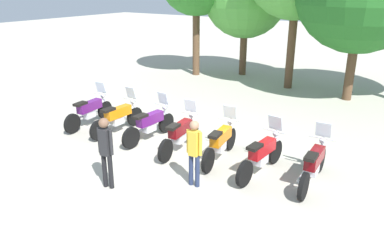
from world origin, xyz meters
name	(u,v)px	position (x,y,z in m)	size (l,w,h in m)	color
ground_plane	(182,149)	(0.00, 0.00, 0.00)	(80.00, 80.00, 0.00)	#ADA899
motorcycle_0	(90,110)	(-3.69, -0.11, 0.52)	(0.62, 2.19, 1.37)	black
motorcycle_1	(118,117)	(-2.46, -0.04, 0.52)	(0.62, 2.19, 1.37)	black
motorcycle_2	(150,123)	(-1.23, 0.06, 0.52)	(0.62, 2.19, 1.37)	black
motorcycle_3	(180,134)	(-0.01, -0.08, 0.52)	(0.62, 2.19, 1.37)	black
motorcycle_4	(221,142)	(1.22, 0.05, 0.52)	(0.62, 2.19, 1.37)	black
motorcycle_5	(262,154)	(2.46, -0.07, 0.52)	(0.62, 2.19, 1.37)	black
motorcycle_6	(314,164)	(3.68, 0.13, 0.52)	(0.62, 2.19, 1.37)	black
person_0	(106,148)	(-0.22, -2.68, 1.01)	(0.41, 0.26, 1.72)	black
person_1	(194,149)	(1.40, -1.51, 0.94)	(0.40, 0.22, 1.63)	#232D4C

